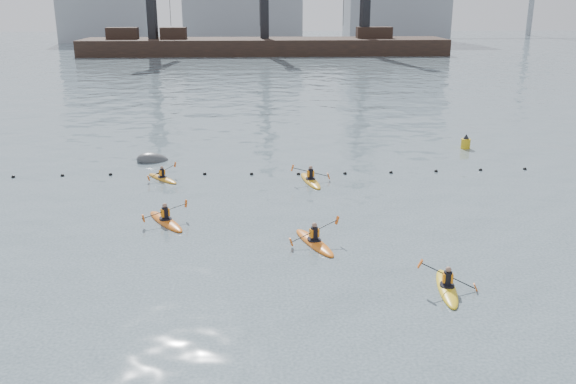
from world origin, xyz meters
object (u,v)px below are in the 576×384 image
kayaker_2 (166,220)px  kayaker_3 (311,180)px  kayaker_5 (162,178)px  mooring_buoy (153,161)px  kayaker_0 (314,241)px  kayaker_1 (447,287)px  nav_buoy (466,144)px

kayaker_2 → kayaker_3: size_ratio=0.94×
kayaker_3 → kayaker_5: (-9.19, 0.98, -0.02)m
kayaker_3 → mooring_buoy: kayaker_3 is taller
kayaker_3 → kayaker_2: bearing=-150.6°
kayaker_0 → kayaker_1: kayaker_1 is taller
kayaker_2 → mooring_buoy: kayaker_2 is taller
kayaker_2 → kayaker_1: bearing=-65.6°
kayaker_0 → mooring_buoy: kayaker_0 is taller
kayaker_1 → mooring_buoy: bearing=133.8°
kayaker_2 → nav_buoy: 25.11m
mooring_buoy → nav_buoy: size_ratio=1.82×
kayaker_2 → kayaker_3: 10.39m
kayaker_3 → mooring_buoy: size_ratio=1.61×
kayaker_1 → nav_buoy: 24.31m
kayaker_2 → nav_buoy: (20.26, 14.84, 0.27)m
kayaker_0 → kayaker_3: size_ratio=1.00×
mooring_buoy → kayaker_1: bearing=-54.4°
kayaker_3 → nav_buoy: bearing=22.1°
kayaker_2 → kayaker_3: (7.90, 6.75, -0.00)m
kayaker_5 → nav_buoy: nav_buoy is taller
kayaker_0 → nav_buoy: bearing=33.1°
kayaker_1 → kayaker_2: kayaker_1 is taller
kayaker_1 → mooring_buoy: (-14.56, 20.32, -0.10)m
kayaker_5 → nav_buoy: size_ratio=2.17×
kayaker_2 → nav_buoy: size_ratio=2.76×
kayaker_1 → nav_buoy: size_ratio=2.76×
kayaker_0 → mooring_buoy: bearing=101.5°
kayaker_3 → mooring_buoy: (-10.50, 5.56, -0.11)m
kayaker_3 → nav_buoy: (12.36, 8.08, 0.27)m
kayaker_5 → mooring_buoy: (-1.32, 4.58, -0.09)m
mooring_buoy → nav_buoy: (22.86, 2.53, 0.38)m
kayaker_0 → kayaker_2: 7.88m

